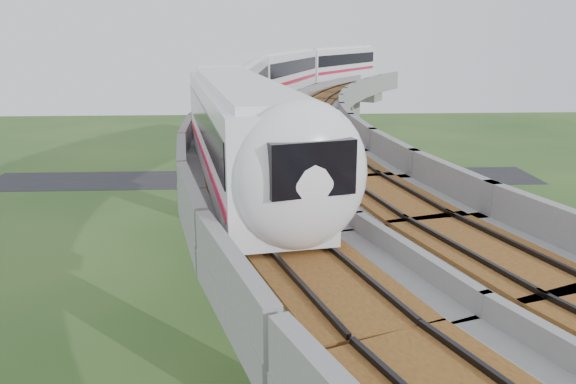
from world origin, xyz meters
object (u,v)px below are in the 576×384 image
at_px(car_dark, 473,247).
at_px(metro_train, 289,79).
at_px(car_white, 502,377).
at_px(car_red, 568,365).

bearing_deg(car_dark, metro_train, 81.45).
distance_m(car_white, car_dark, 16.11).
xyz_separation_m(car_white, car_red, (3.47, 0.72, 0.02)).
distance_m(car_red, car_dark, 14.79).
relative_size(car_white, car_dark, 0.72).
bearing_deg(metro_train, car_white, -66.79).
distance_m(car_white, car_red, 3.54).
bearing_deg(car_red, metro_train, -171.86).
xyz_separation_m(metro_train, car_white, (8.63, -20.12, -11.71)).
bearing_deg(metro_train, car_dark, -19.51).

